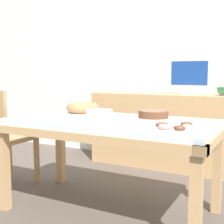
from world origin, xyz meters
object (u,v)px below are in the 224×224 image
Objects in this scene: computer_monitor at (189,77)px; tealight_left_edge at (65,117)px; pastry_platter at (174,128)px; tealight_near_cakes at (112,115)px; chair at (1,134)px; cake_golden_bundt at (83,108)px; plate_stack at (99,114)px; cake_chocolate_round at (153,115)px; tealight_near_front at (123,114)px.

computer_monitor is 10.60× the size of tealight_left_edge.
pastry_platter is at bearing -79.06° from computer_monitor.
pastry_platter reaches higher than tealight_near_cakes.
chair is 0.84m from cake_golden_bundt.
plate_stack is 5.25× the size of tealight_left_edge.
cake_chocolate_round is 1.37× the size of plate_stack.
cake_chocolate_round and plate_stack have the same top height.
tealight_left_edge is at bearing -3.35° from chair.
pastry_platter is at bearing -22.75° from cake_golden_bundt.
cake_chocolate_round is at bearing 126.69° from pastry_platter.
pastry_platter is 0.76m from tealight_near_cakes.
tealight_near_front is (-0.27, -1.11, -0.30)m from computer_monitor.
tealight_near_cakes is at bearing -106.75° from computer_monitor.
tealight_near_front is at bearing 7.64° from cake_golden_bundt.
computer_monitor is 1.36m from cake_golden_bundt.
tealight_near_front is at bearing 32.59° from tealight_near_cakes.
chair reaches higher than cake_golden_bundt.
computer_monitor is at bearing 60.97° from cake_golden_bundt.
cake_golden_bundt is 0.78× the size of pastry_platter.
plate_stack is (-0.37, -1.35, -0.28)m from computer_monitor.
chair reaches higher than tealight_near_cakes.
cake_golden_bundt is at bearing 93.69° from tealight_left_edge.
computer_monitor is at bearing 73.25° from tealight_near_cakes.
tealight_left_edge is (-0.65, -0.26, -0.02)m from cake_chocolate_round.
cake_chocolate_round is at bearing 8.41° from chair.
cake_golden_bundt is 7.31× the size of tealight_left_edge.
cake_chocolate_round is (0.02, -1.19, -0.28)m from computer_monitor.
cake_golden_bundt is 7.31× the size of tealight_near_cakes.
plate_stack is at bearing -95.77° from tealight_near_cakes.
tealight_near_cakes is at bearing 12.53° from chair.
cake_golden_bundt is at bearing 177.90° from cake_chocolate_round.
computer_monitor is 10.60× the size of tealight_near_cakes.
pastry_platter is (1.71, -0.16, 0.22)m from chair.
chair reaches higher than plate_stack.
plate_stack is at bearing 2.88° from chair.
cake_chocolate_round reaches higher than tealight_near_cakes.
tealight_left_edge is at bearing -159.21° from plate_stack.
cake_golden_bundt is 0.33m from plate_stack.
chair reaches higher than cake_chocolate_round.
computer_monitor is 1.47× the size of cake_chocolate_round.
cake_chocolate_round is 0.38m from tealight_near_cakes.
plate_stack is at bearing -33.66° from cake_golden_bundt.
plate_stack is at bearing -157.89° from cake_chocolate_round.
cake_golden_bundt reaches higher than pastry_platter.
tealight_left_edge is (-0.26, -0.10, -0.02)m from plate_stack.
cake_golden_bundt is at bearing 146.34° from plate_stack.
computer_monitor reaches higher than tealight_left_edge.
computer_monitor reaches higher than cake_chocolate_round.
computer_monitor is at bearing 76.37° from tealight_near_front.
tealight_near_cakes is (-0.35, -1.16, -0.30)m from computer_monitor.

